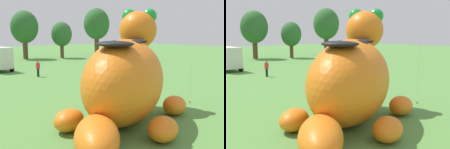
{
  "view_description": "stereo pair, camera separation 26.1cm",
  "coord_description": "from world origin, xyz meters",
  "views": [
    {
      "loc": [
        -11.92,
        -10.47,
        4.81
      ],
      "look_at": [
        -1.24,
        0.81,
        2.46
      ],
      "focal_mm": 45.62,
      "sensor_mm": 36.0,
      "label": 1
    },
    {
      "loc": [
        -11.73,
        -10.65,
        4.81
      ],
      "look_at": [
        -1.24,
        0.81,
        2.46
      ],
      "focal_mm": 45.62,
      "sensor_mm": 36.0,
      "label": 2
    }
  ],
  "objects": [
    {
      "name": "ground_plane",
      "position": [
        0.0,
        0.0,
        0.0
      ],
      "size": [
        160.0,
        160.0,
        0.0
      ],
      "primitive_type": "plane",
      "color": "#568E42"
    },
    {
      "name": "giant_inflatable_creature",
      "position": [
        -1.24,
        -0.21,
        2.29
      ],
      "size": [
        10.33,
        10.23,
        6.26
      ],
      "color": "orange",
      "rests_on": "ground"
    },
    {
      "name": "tree_centre_right",
      "position": [
        11.71,
        36.92,
        5.56
      ],
      "size": [
        4.79,
        4.79,
        8.5
      ],
      "color": "brown",
      "rests_on": "ground"
    },
    {
      "name": "tree_mid_right",
      "position": [
        17.36,
        33.82,
        4.32
      ],
      "size": [
        3.72,
        3.72,
        6.6
      ],
      "color": "brown",
      "rests_on": "ground"
    },
    {
      "name": "tree_right",
      "position": [
        27.89,
        36.35,
        6.38
      ],
      "size": [
        5.49,
        5.49,
        9.75
      ],
      "color": "brown",
      "rests_on": "ground"
    },
    {
      "name": "spectator_mid_field",
      "position": [
        3.1,
        16.95,
        0.85
      ],
      "size": [
        0.38,
        0.26,
        1.71
      ],
      "color": "black",
      "rests_on": "ground"
    },
    {
      "name": "spectator_by_cars",
      "position": [
        5.15,
        5.14,
        0.85
      ],
      "size": [
        0.38,
        0.26,
        1.71
      ],
      "color": "#726656",
      "rests_on": "ground"
    }
  ]
}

